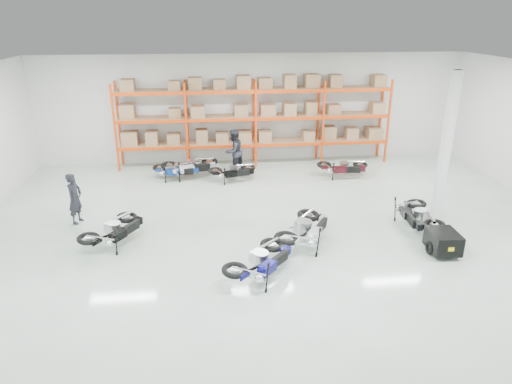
{
  "coord_description": "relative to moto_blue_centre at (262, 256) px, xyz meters",
  "views": [
    {
      "loc": [
        -1.99,
        -12.16,
        5.97
      ],
      "look_at": [
        -0.63,
        0.24,
        1.1
      ],
      "focal_mm": 32.0,
      "sensor_mm": 36.0,
      "label": 1
    }
  ],
  "objects": [
    {
      "name": "room",
      "position": [
        0.8,
        2.61,
        1.69
      ],
      "size": [
        18.0,
        18.0,
        18.0
      ],
      "color": "silver",
      "rests_on": "ground"
    },
    {
      "name": "pallet_rack",
      "position": [
        0.8,
        9.06,
        1.7
      ],
      "size": [
        11.28,
        0.98,
        3.62
      ],
      "color": "#DE3E0B",
      "rests_on": "ground"
    },
    {
      "name": "structural_column",
      "position": [
        6.0,
        3.11,
        1.69
      ],
      "size": [
        0.25,
        0.25,
        4.5
      ],
      "primitive_type": "cube",
      "color": "white",
      "rests_on": "ground"
    },
    {
      "name": "moto_blue_centre",
      "position": [
        0.0,
        0.0,
        0.0
      ],
      "size": [
        1.91,
        1.97,
        1.19
      ],
      "primitive_type": null,
      "rotation": [
        0.0,
        -0.09,
        2.41
      ],
      "color": "#08074A",
      "rests_on": "ground"
    },
    {
      "name": "moto_silver_left",
      "position": [
        1.42,
        1.54,
        0.04
      ],
      "size": [
        1.9,
        2.19,
        1.28
      ],
      "primitive_type": null,
      "rotation": [
        0.0,
        -0.09,
        2.57
      ],
      "color": "#BABEC2",
      "rests_on": "ground"
    },
    {
      "name": "moto_black_far_left",
      "position": [
        -3.83,
        2.14,
        -0.01
      ],
      "size": [
        1.71,
        1.99,
        1.16
      ],
      "primitive_type": null,
      "rotation": [
        0.0,
        -0.09,
        2.58
      ],
      "color": "black",
      "rests_on": "ground"
    },
    {
      "name": "moto_touring_right",
      "position": [
        4.9,
        2.19,
        -0.01
      ],
      "size": [
        1.08,
        1.9,
        1.18
      ],
      "primitive_type": null,
      "rotation": [
        0.0,
        -0.09,
        -0.1
      ],
      "color": "black",
      "rests_on": "ground"
    },
    {
      "name": "trailer",
      "position": [
        4.9,
        0.59,
        -0.19
      ],
      "size": [
        0.8,
        1.51,
        0.63
      ],
      "rotation": [
        0.0,
        0.0,
        -0.04
      ],
      "color": "black",
      "rests_on": "ground"
    },
    {
      "name": "moto_back_a",
      "position": [
        -2.37,
        7.39,
        -0.05
      ],
      "size": [
        1.68,
        0.85,
        1.08
      ],
      "primitive_type": null,
      "rotation": [
        0.0,
        -0.09,
        1.58
      ],
      "color": "navy",
      "rests_on": "ground"
    },
    {
      "name": "moto_back_b",
      "position": [
        -1.87,
        7.56,
        0.03
      ],
      "size": [
        2.08,
        1.32,
        1.25
      ],
      "primitive_type": null,
      "rotation": [
        0.0,
        -0.09,
        1.77
      ],
      "color": "silver",
      "rests_on": "ground"
    },
    {
      "name": "moto_back_c",
      "position": [
        -0.25,
        6.96,
        -0.07
      ],
      "size": [
        1.72,
        1.07,
        1.04
      ],
      "primitive_type": null,
      "rotation": [
        0.0,
        -0.09,
        1.75
      ],
      "color": "black",
      "rests_on": "ground"
    },
    {
      "name": "moto_back_d",
      "position": [
        4.05,
        6.91,
        -0.04
      ],
      "size": [
        1.79,
        1.01,
        1.11
      ],
      "primitive_type": null,
      "rotation": [
        0.0,
        -0.09,
        1.47
      ],
      "color": "#3E0C14",
      "rests_on": "ground"
    },
    {
      "name": "person_left",
      "position": [
        -5.24,
        3.72,
        0.22
      ],
      "size": [
        0.53,
        0.66,
        1.57
      ],
      "primitive_type": "imported",
      "rotation": [
        0.0,
        0.0,
        1.26
      ],
      "color": "black",
      "rests_on": "ground"
    },
    {
      "name": "person_back",
      "position": [
        -0.17,
        7.86,
        0.33
      ],
      "size": [
        1.1,
        1.09,
        1.79
      ],
      "primitive_type": "imported",
      "rotation": [
        0.0,
        0.0,
        3.89
      ],
      "color": "black",
      "rests_on": "ground"
    }
  ]
}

